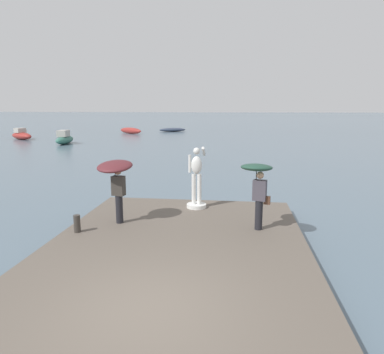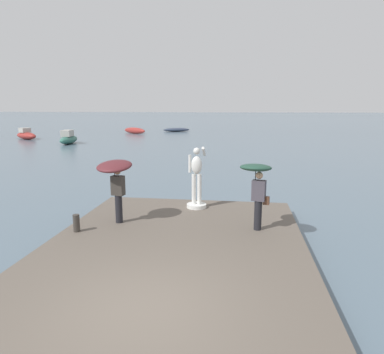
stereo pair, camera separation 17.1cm
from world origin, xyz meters
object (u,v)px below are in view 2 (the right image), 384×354
onlooker_right (257,180)px  mooring_bollard (76,223)px  onlooker_left (115,174)px  boat_leftward (135,131)px  statue_white_figure (197,183)px  boat_mid (68,139)px  boat_far (26,135)px  boat_rightward (176,130)px

onlooker_right → mooring_bollard: (-5.13, -0.93, -1.23)m
onlooker_left → boat_leftward: (-11.91, 41.10, -1.50)m
statue_white_figure → mooring_bollard: bearing=-136.4°
boat_mid → boat_far: bearing=149.8°
statue_white_figure → boat_leftward: 41.64m
boat_mid → boat_leftward: 15.46m
onlooker_left → onlooker_right: (4.27, -0.09, -0.06)m
statue_white_figure → mooring_bollard: (-3.12, -2.97, -0.65)m
statue_white_figure → boat_leftward: bearing=109.9°
onlooker_left → onlooker_right: onlooker_left is taller
onlooker_left → boat_leftward: 42.81m
mooring_bollard → boat_far: boat_far is taller
boat_mid → boat_rightward: size_ratio=0.93×
onlooker_right → boat_far: bearing=131.2°
onlooker_left → boat_far: onlooker_left is taller
mooring_bollard → boat_leftward: 43.54m
statue_white_figure → boat_far: bearing=130.9°
statue_white_figure → onlooker_right: bearing=-45.4°
statue_white_figure → onlooker_right: statue_white_figure is taller
onlooker_right → boat_far: size_ratio=0.46×
statue_white_figure → boat_leftward: statue_white_figure is taller
boat_far → boat_leftward: (10.46, 10.72, -0.07)m
mooring_bollard → boat_mid: (-13.76, 26.89, -0.09)m
mooring_bollard → boat_rightward: mooring_bollard is taller
onlooker_right → boat_far: 40.49m
statue_white_figure → boat_mid: statue_white_figure is taller
boat_mid → boat_far: (-7.75, 4.50, -0.05)m
statue_white_figure → boat_mid: (-16.88, 23.92, -0.75)m
boat_mid → boat_far: size_ratio=0.96×
boat_leftward → statue_white_figure: bearing=-70.1°
onlooker_left → boat_rightward: bearing=98.1°
onlooker_right → boat_rightward: 47.43m
boat_leftward → boat_far: bearing=-134.3°
boat_mid → boat_rightward: (8.08, 20.19, -0.27)m
boat_leftward → mooring_bollard: bearing=-75.3°
statue_white_figure → boat_leftward: (-14.17, 39.15, -0.86)m
statue_white_figure → boat_far: statue_white_figure is taller
mooring_bollard → onlooker_left: bearing=49.8°
boat_rightward → boat_mid: bearing=-111.8°
statue_white_figure → boat_far: size_ratio=0.51×
mooring_bollard → boat_leftward: (-11.05, 42.12, -0.21)m
statue_white_figure → mooring_bollard: 4.36m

